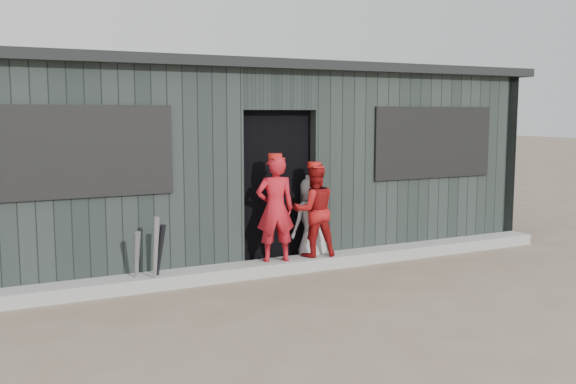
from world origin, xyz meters
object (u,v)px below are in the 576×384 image
bat_left (137,261)px  player_red_left (275,209)px  bat_mid (155,254)px  bat_right (159,257)px  dugout (235,160)px  player_red_right (314,210)px  player_grey_back (312,221)px

bat_left → player_red_left: size_ratio=0.55×
bat_mid → bat_right: bat_mid is taller
player_red_left → dugout: dugout is taller
dugout → bat_right: bearing=-132.9°
bat_mid → player_red_right: bearing=5.8°
bat_right → bat_left: bearing=179.6°
bat_mid → bat_right: 0.14m
bat_left → player_red_left: bearing=2.6°
player_red_left → dugout: bearing=-82.7°
bat_right → dugout: 2.57m
bat_right → player_red_right: 2.07m
bat_left → bat_right: bearing=-0.4°
player_red_left → bat_left: bearing=15.5°
bat_left → player_red_right: bearing=2.8°
dugout → bat_left: bearing=-137.0°
player_red_left → player_grey_back: 0.70m
bat_right → player_red_left: bearing=3.2°
bat_mid → player_red_left: player_red_left is taller
bat_right → dugout: (1.64, 1.76, 0.92)m
bat_left → player_red_right: size_ratio=0.61×
player_red_left → dugout: 1.76m
bat_mid → dugout: dugout is taller
bat_right → player_red_right: (2.03, 0.11, 0.37)m
player_red_right → bat_mid: bearing=15.2°
player_red_left → player_grey_back: size_ratio=1.14×
bat_mid → player_red_left: bearing=6.8°
bat_right → player_grey_back: 2.13m
bat_mid → player_red_left: size_ratio=0.65×
bat_mid → bat_right: size_ratio=1.14×
bat_mid → bat_right: (0.07, 0.10, -0.06)m
bat_mid → player_red_right: (2.11, 0.22, 0.31)m
dugout → player_grey_back: bearing=-72.4°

